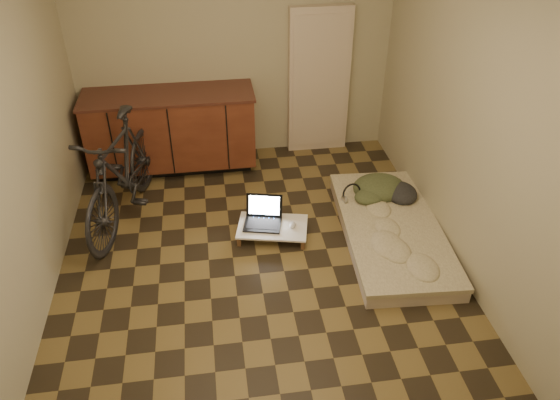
{
  "coord_description": "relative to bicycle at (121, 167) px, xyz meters",
  "views": [
    {
      "loc": [
        -0.34,
        -3.83,
        3.26
      ],
      "look_at": [
        0.23,
        0.07,
        0.55
      ],
      "focal_mm": 35.0,
      "sensor_mm": 36.0,
      "label": 1
    }
  ],
  "objects": [
    {
      "name": "futon",
      "position": [
        2.5,
        -0.7,
        -0.51
      ],
      "size": [
        1.0,
        1.9,
        0.16
      ],
      "rotation": [
        0.0,
        0.0,
        -0.06
      ],
      "color": "#C3B19C",
      "rests_on": "ground"
    },
    {
      "name": "room_shell",
      "position": [
        1.2,
        -0.78,
        0.71
      ],
      "size": [
        3.5,
        4.0,
        2.6
      ],
      "color": "brown",
      "rests_on": "ground"
    },
    {
      "name": "laptop",
      "position": [
        1.31,
        -0.42,
        -0.43
      ],
      "size": [
        0.41,
        0.39,
        0.24
      ],
      "rotation": [
        0.0,
        0.0,
        -0.24
      ],
      "color": "black",
      "rests_on": "lap_desk"
    },
    {
      "name": "headphones",
      "position": [
        2.22,
        -0.23,
        -0.35
      ],
      "size": [
        0.28,
        0.26,
        0.15
      ],
      "primitive_type": null,
      "rotation": [
        0.0,
        0.0,
        0.28
      ],
      "color": "black",
      "rests_on": "futon"
    },
    {
      "name": "appliance_panel",
      "position": [
        2.15,
        1.16,
        0.26
      ],
      "size": [
        0.7,
        0.1,
        1.7
      ],
      "primitive_type": "cube",
      "color": "beige",
      "rests_on": "ground"
    },
    {
      "name": "clothing_pile",
      "position": [
        2.59,
        -0.17,
        -0.31
      ],
      "size": [
        0.6,
        0.51,
        0.23
      ],
      "primitive_type": null,
      "rotation": [
        0.0,
        0.0,
        -0.06
      ],
      "color": "#394327",
      "rests_on": "futon"
    },
    {
      "name": "bicycle",
      "position": [
        0.0,
        0.0,
        0.0
      ],
      "size": [
        0.99,
        1.89,
        1.17
      ],
      "primitive_type": "imported",
      "rotation": [
        0.0,
        0.0,
        -0.27
      ],
      "color": "black",
      "rests_on": "ground"
    },
    {
      "name": "mouse",
      "position": [
        1.57,
        -0.53,
        -0.46
      ],
      "size": [
        0.08,
        0.11,
        0.04
      ],
      "primitive_type": "ellipsoid",
      "rotation": [
        0.0,
        0.0,
        -0.21
      ],
      "color": "silver",
      "rests_on": "lap_desk"
    },
    {
      "name": "lap_desk",
      "position": [
        1.39,
        -0.5,
        -0.49
      ],
      "size": [
        0.74,
        0.56,
        0.11
      ],
      "rotation": [
        0.0,
        0.0,
        -0.22
      ],
      "color": "brown",
      "rests_on": "ground"
    },
    {
      "name": "cabinets",
      "position": [
        0.45,
        0.92,
        -0.12
      ],
      "size": [
        1.84,
        0.62,
        0.91
      ],
      "color": "black",
      "rests_on": "ground"
    }
  ]
}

